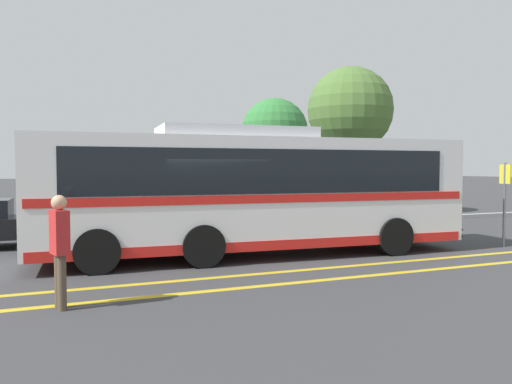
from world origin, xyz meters
The scene contains 10 objects.
ground_plane centered at (0.00, 0.00, 0.00)m, with size 220.00×220.00×0.00m, color #38383A.
lane_strip_0 centered at (1.32, -2.20, 0.00)m, with size 0.20×31.15×0.01m, color gold.
lane_strip_1 centered at (1.32, -3.25, 0.00)m, with size 0.20×31.15×0.01m, color gold.
curb_strip centered at (1.32, 5.65, 0.07)m, with size 39.15×0.36×0.15m, color #99999E.
transit_bus centered at (1.31, 0.00, 1.74)m, with size 11.58×3.19×3.34m.
parked_car_2 centered at (-0.20, 3.82, 0.74)m, with size 4.02×2.01×1.48m.
pedestrian_0 centered at (-3.52, -3.49, 1.08)m, with size 0.32×0.46×1.87m.
bus_stop_sign centered at (8.56, -1.43, 1.55)m, with size 0.07×0.40×2.46m.
tree_0 centered at (5.42, 7.90, 3.88)m, with size 2.92×2.92×5.36m.
tree_1 centered at (10.33, 9.54, 5.23)m, with size 4.30×4.30×7.40m.
Camera 1 is at (-3.59, -12.11, 2.29)m, focal length 35.00 mm.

